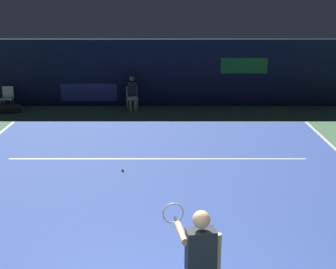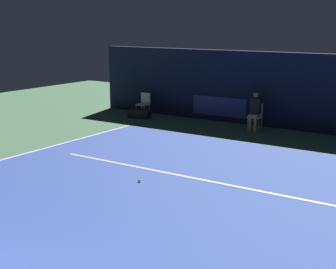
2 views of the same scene
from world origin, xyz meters
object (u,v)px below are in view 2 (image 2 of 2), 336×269
equipment_bag (139,114)px  line_judge_on_chair (255,110)px  tennis_ball (139,181)px  courtside_chair_near (144,103)px

equipment_bag → line_judge_on_chair: bearing=-9.8°
tennis_ball → line_judge_on_chair: bearing=91.9°
line_judge_on_chair → courtside_chair_near: size_ratio=1.50×
line_judge_on_chair → equipment_bag: line_judge_on_chair is taller
line_judge_on_chair → courtside_chair_near: 4.77m
line_judge_on_chair → courtside_chair_near: (-4.76, 0.12, -0.18)m
line_judge_on_chair → courtside_chair_near: bearing=178.5°
courtside_chair_near → tennis_ball: size_ratio=12.94×
courtside_chair_near → equipment_bag: 0.68m
courtside_chair_near → equipment_bag: courtside_chair_near is taller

